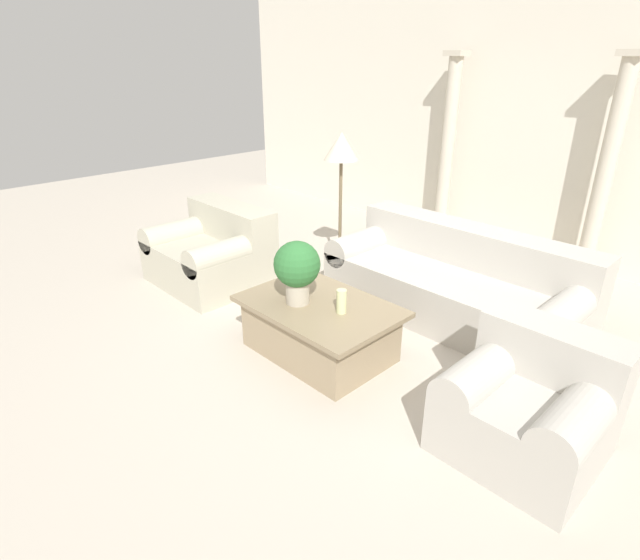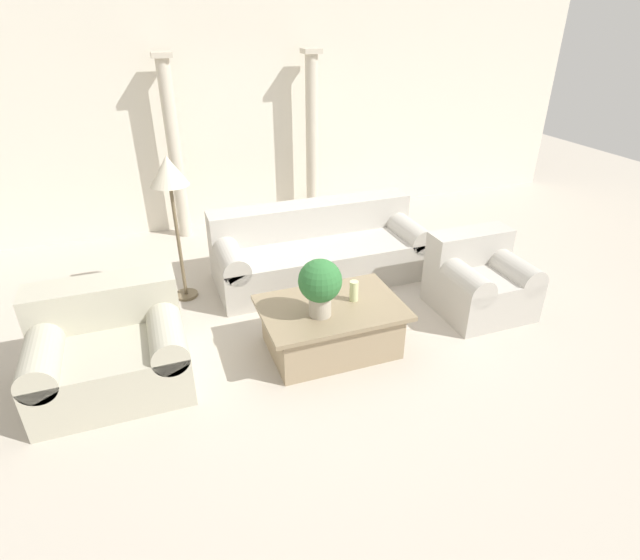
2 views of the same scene
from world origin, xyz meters
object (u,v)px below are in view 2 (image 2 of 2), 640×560
at_px(armchair, 479,279).
at_px(coffee_table, 331,327).
at_px(potted_plant, 320,284).
at_px(floor_lamp, 169,179).
at_px(sofa_long, 319,250).
at_px(loveseat, 110,346).

bearing_deg(armchair, coffee_table, -175.00).
relative_size(potted_plant, floor_lamp, 0.33).
relative_size(sofa_long, armchair, 2.73).
distance_m(potted_plant, floor_lamp, 1.86).
bearing_deg(floor_lamp, armchair, -24.47).
xyz_separation_m(sofa_long, loveseat, (-2.19, -1.17, 0.01)).
bearing_deg(sofa_long, armchair, -44.09).
distance_m(loveseat, armchair, 3.45).
bearing_deg(sofa_long, floor_lamp, 178.71).
distance_m(sofa_long, potted_plant, 1.61).
bearing_deg(potted_plant, armchair, 7.83).
height_order(potted_plant, floor_lamp, floor_lamp).
relative_size(sofa_long, floor_lamp, 1.55).
distance_m(floor_lamp, armchair, 3.17).
height_order(sofa_long, loveseat, same).
distance_m(loveseat, floor_lamp, 1.68).
bearing_deg(armchair, sofa_long, 135.91).
xyz_separation_m(coffee_table, floor_lamp, (-1.11, 1.39, 1.05)).
bearing_deg(floor_lamp, potted_plant, -57.04).
bearing_deg(loveseat, sofa_long, 27.96).
bearing_deg(potted_plant, sofa_long, 70.35).
relative_size(loveseat, potted_plant, 2.31).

